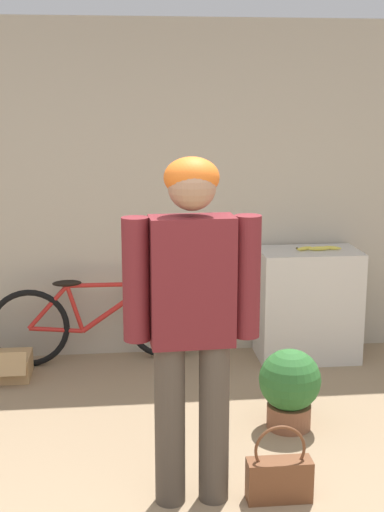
# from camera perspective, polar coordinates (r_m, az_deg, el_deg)

# --- Properties ---
(wall_back) EXTENTS (8.00, 0.07, 2.60)m
(wall_back) POSITION_cam_1_polar(r_m,az_deg,el_deg) (5.56, -2.87, 5.15)
(wall_back) COLOR #B7AD99
(wall_back) RESTS_ON ground_plane
(side_shelf) EXTENTS (0.77, 0.46, 0.87)m
(side_shelf) POSITION_cam_1_polar(r_m,az_deg,el_deg) (5.66, 9.23, -3.85)
(side_shelf) COLOR beige
(side_shelf) RESTS_ON ground_plane
(person) EXTENTS (0.67, 0.25, 1.76)m
(person) POSITION_cam_1_polar(r_m,az_deg,el_deg) (3.46, -0.00, -4.17)
(person) COLOR #4C4238
(person) RESTS_ON ground_plane
(bicycle) EXTENTS (1.67, 0.46, 0.68)m
(bicycle) POSITION_cam_1_polar(r_m,az_deg,el_deg) (5.56, -7.47, -5.20)
(bicycle) COLOR black
(bicycle) RESTS_ON ground_plane
(banana) EXTENTS (0.36, 0.09, 0.03)m
(banana) POSITION_cam_1_polar(r_m,az_deg,el_deg) (5.55, 10.03, 0.61)
(banana) COLOR #EAD64C
(banana) RESTS_ON side_shelf
(handbag) EXTENTS (0.33, 0.12, 0.41)m
(handbag) POSITION_cam_1_polar(r_m,az_deg,el_deg) (3.84, 6.99, -17.11)
(handbag) COLOR brown
(handbag) RESTS_ON ground_plane
(cardboard_box) EXTENTS (0.42, 0.38, 0.23)m
(cardboard_box) POSITION_cam_1_polar(r_m,az_deg,el_deg) (5.48, -14.98, -8.52)
(cardboard_box) COLOR tan
(cardboard_box) RESTS_ON ground_plane
(potted_plant) EXTENTS (0.39, 0.39, 0.51)m
(potted_plant) POSITION_cam_1_polar(r_m,az_deg,el_deg) (4.52, 7.82, -10.26)
(potted_plant) COLOR brown
(potted_plant) RESTS_ON ground_plane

